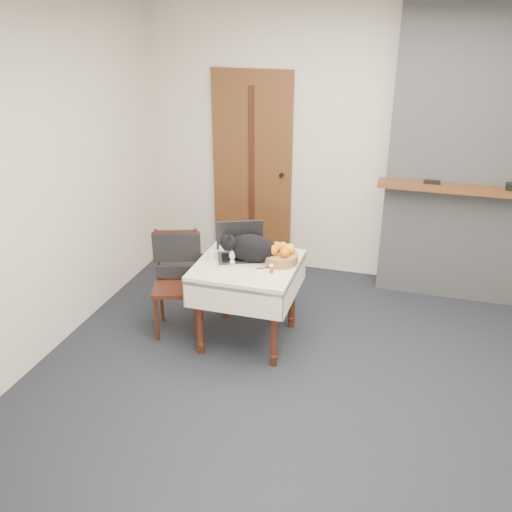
{
  "coord_description": "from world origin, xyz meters",
  "views": [
    {
      "loc": [
        0.44,
        -3.42,
        2.58
      ],
      "look_at": [
        -0.69,
        0.41,
        0.79
      ],
      "focal_mm": 40.0,
      "sensor_mm": 36.0,
      "label": 1
    }
  ],
  "objects": [
    {
      "name": "room_shell",
      "position": [
        0.0,
        0.46,
        1.76
      ],
      "size": [
        4.52,
        4.01,
        2.61
      ],
      "color": "beige",
      "rests_on": "ground"
    },
    {
      "name": "ground",
      "position": [
        0.0,
        0.0,
        0.0
      ],
      "size": [
        4.5,
        4.5,
        0.0
      ],
      "primitive_type": "plane",
      "color": "black",
      "rests_on": "ground"
    },
    {
      "name": "desk_clutter",
      "position": [
        -0.57,
        0.49,
        0.7
      ],
      "size": [
        0.14,
        0.05,
        0.01
      ],
      "primitive_type": "cube",
      "rotation": [
        0.0,
        0.0,
        0.26
      ],
      "color": "black",
      "rests_on": "side_table"
    },
    {
      "name": "pill_bottle",
      "position": [
        -0.55,
        0.34,
        0.73
      ],
      "size": [
        0.03,
        0.03,
        0.07
      ],
      "color": "#9C3813",
      "rests_on": "side_table"
    },
    {
      "name": "chimney",
      "position": [
        0.9,
        1.85,
        1.3
      ],
      "size": [
        1.62,
        0.48,
        2.6
      ],
      "color": "gray",
      "rests_on": "ground"
    },
    {
      "name": "cream_jar",
      "position": [
        -1.07,
        0.44,
        0.74
      ],
      "size": [
        0.06,
        0.06,
        0.07
      ],
      "primitive_type": "cylinder",
      "color": "silver",
      "rests_on": "side_table"
    },
    {
      "name": "cat",
      "position": [
        -0.75,
        0.49,
        0.81
      ],
      "size": [
        0.55,
        0.33,
        0.26
      ],
      "rotation": [
        0.0,
        0.0,
        0.38
      ],
      "color": "black",
      "rests_on": "side_table"
    },
    {
      "name": "door",
      "position": [
        -1.2,
        1.97,
        1.0
      ],
      "size": [
        0.82,
        0.1,
        2.0
      ],
      "color": "brown",
      "rests_on": "ground"
    },
    {
      "name": "chair",
      "position": [
        -1.42,
        0.52,
        0.55
      ],
      "size": [
        0.49,
        0.48,
        0.86
      ],
      "rotation": [
        0.0,
        0.0,
        0.32
      ],
      "color": "#3C1A10",
      "rests_on": "ground"
    },
    {
      "name": "laptop",
      "position": [
        -0.86,
        0.56,
        0.77
      ],
      "size": [
        0.48,
        0.45,
        0.28
      ],
      "rotation": [
        0.0,
        0.0,
        0.4
      ],
      "color": "#B7B7BC",
      "rests_on": "side_table"
    },
    {
      "name": "fruit_basket",
      "position": [
        -0.53,
        0.54,
        0.76
      ],
      "size": [
        0.27,
        0.27,
        0.15
      ],
      "color": "olive",
      "rests_on": "side_table"
    },
    {
      "name": "side_table",
      "position": [
        -0.78,
        0.46,
        0.59
      ],
      "size": [
        0.78,
        0.78,
        0.7
      ],
      "color": "#3C1A10",
      "rests_on": "ground"
    }
  ]
}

